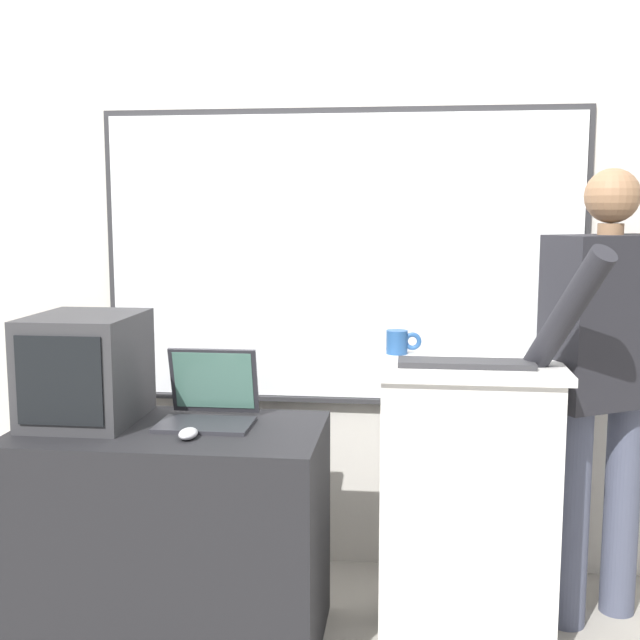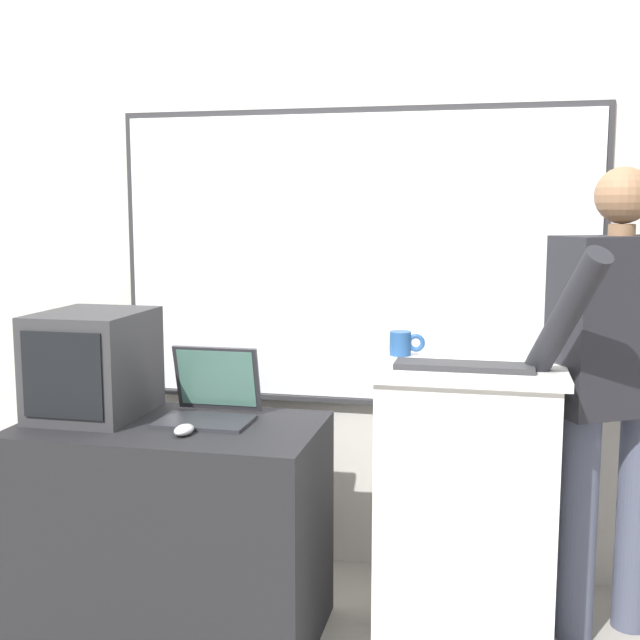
# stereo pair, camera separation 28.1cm
# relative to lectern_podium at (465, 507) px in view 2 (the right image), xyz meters

# --- Properties ---
(back_wall) EXTENTS (6.40, 0.17, 2.93)m
(back_wall) POSITION_rel_lectern_podium_xyz_m (-0.44, 0.62, 0.95)
(back_wall) COLOR beige
(back_wall) RESTS_ON ground_plane
(lectern_podium) EXTENTS (0.64, 0.44, 1.00)m
(lectern_podium) POSITION_rel_lectern_podium_xyz_m (0.00, 0.00, 0.00)
(lectern_podium) COLOR silver
(lectern_podium) RESTS_ON ground_plane
(side_desk) EXTENTS (1.05, 0.59, 0.78)m
(side_desk) POSITION_rel_lectern_podium_xyz_m (-1.02, -0.15, -0.11)
(side_desk) COLOR black
(side_desk) RESTS_ON ground_plane
(person_presenter) EXTENTS (0.61, 0.71, 1.67)m
(person_presenter) POSITION_rel_lectern_podium_xyz_m (0.49, 0.18, 0.46)
(person_presenter) COLOR #474C60
(person_presenter) RESTS_ON ground_plane
(laptop) EXTENTS (0.33, 0.28, 0.25)m
(laptop) POSITION_rel_lectern_podium_xyz_m (-0.91, -0.05, 0.35)
(laptop) COLOR #28282D
(laptop) RESTS_ON side_desk
(wireless_keyboard) EXTENTS (0.46, 0.13, 0.02)m
(wireless_keyboard) POSITION_rel_lectern_podium_xyz_m (-0.02, -0.06, 0.51)
(wireless_keyboard) COLOR #2D2D30
(wireless_keyboard) RESTS_ON lectern_podium
(computer_mouse_by_laptop) EXTENTS (0.06, 0.10, 0.03)m
(computer_mouse_by_laptop) POSITION_rel_lectern_podium_xyz_m (-0.92, -0.27, 0.29)
(computer_mouse_by_laptop) COLOR #BCBCC1
(computer_mouse_by_laptop) RESTS_ON side_desk
(crt_monitor) EXTENTS (0.36, 0.44, 0.38)m
(crt_monitor) POSITION_rel_lectern_podium_xyz_m (-1.34, -0.09, 0.47)
(crt_monitor) COLOR #333335
(crt_monitor) RESTS_ON side_desk
(coffee_mug) EXTENTS (0.13, 0.08, 0.09)m
(coffee_mug) POSITION_rel_lectern_podium_xyz_m (-0.25, 0.15, 0.54)
(coffee_mug) COLOR #234C84
(coffee_mug) RESTS_ON lectern_podium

